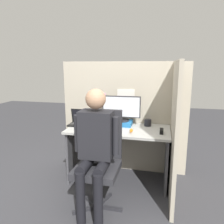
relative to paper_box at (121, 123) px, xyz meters
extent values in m
plane|color=#3D3D42|center=(0.00, -0.49, -0.77)|extent=(12.00, 12.00, 0.00)
cube|color=#B7AD99|center=(0.00, 0.20, 0.03)|extent=(1.82, 0.04, 1.60)
cube|color=white|center=(0.03, 0.18, 0.27)|extent=(0.25, 0.01, 0.35)
cube|color=#F4EA66|center=(0.13, 0.18, 0.16)|extent=(0.06, 0.01, 0.06)
cube|color=#EA9EC6|center=(-0.29, 0.18, 0.35)|extent=(0.06, 0.01, 0.06)
cube|color=#B7AD99|center=(0.69, -0.22, 0.03)|extent=(0.04, 1.30, 1.60)
cube|color=#B7B7B2|center=(0.00, -0.16, -0.05)|extent=(1.32, 0.66, 0.03)
cube|color=#4C4C51|center=(-0.62, -0.16, -0.42)|extent=(0.03, 0.56, 0.71)
cube|color=#4C4C51|center=(0.63, -0.16, -0.42)|extent=(0.03, 0.56, 0.71)
cube|color=#236BAD|center=(0.00, 0.00, 0.00)|extent=(0.30, 0.23, 0.06)
cylinder|color=#232328|center=(0.00, 0.00, 0.04)|extent=(0.22, 0.22, 0.01)
cylinder|color=#232328|center=(0.00, 0.00, 0.07)|extent=(0.04, 0.04, 0.05)
cube|color=#232328|center=(0.00, 0.00, 0.23)|extent=(0.52, 0.02, 0.29)
cube|color=silver|center=(0.00, -0.01, 0.23)|extent=(0.50, 0.00, 0.27)
cube|color=black|center=(-0.52, -0.15, -0.02)|extent=(0.35, 0.20, 0.02)
cube|color=#424242|center=(-0.52, -0.13, -0.01)|extent=(0.30, 0.11, 0.00)
cube|color=black|center=(-0.52, -0.06, 0.09)|extent=(0.35, 0.04, 0.20)
cube|color=black|center=(-0.52, -0.07, 0.09)|extent=(0.31, 0.03, 0.17)
ellipsoid|color=gray|center=(-0.25, -0.22, -0.01)|extent=(0.07, 0.05, 0.03)
cube|color=black|center=(0.55, -0.25, 0.00)|extent=(0.04, 0.12, 0.05)
cone|color=orange|center=(0.18, -0.33, -0.01)|extent=(0.04, 0.11, 0.04)
cylinder|color=green|center=(0.18, -0.26, -0.01)|extent=(0.02, 0.02, 0.02)
cylinder|color=#2D2D33|center=(-0.10, -0.82, -0.75)|extent=(0.10, 0.10, 0.04)
cube|color=#2D2D33|center=(0.04, -0.82, -0.75)|extent=(0.28, 0.04, 0.04)
cube|color=#2D2D33|center=(-0.06, -0.68, -0.75)|extent=(0.12, 0.28, 0.04)
cube|color=#2D2D33|center=(-0.22, -0.73, -0.75)|extent=(0.25, 0.19, 0.04)
cube|color=#2D2D33|center=(-0.22, -0.90, -0.75)|extent=(0.25, 0.19, 0.04)
cube|color=#2D2D33|center=(-0.06, -0.95, -0.75)|extent=(0.12, 0.28, 0.04)
cylinder|color=gray|center=(-0.10, -0.82, -0.54)|extent=(0.05, 0.05, 0.39)
cube|color=#2D2D33|center=(-0.10, -0.82, -0.31)|extent=(0.46, 0.46, 0.07)
cube|color=#2D2D33|center=(-0.11, -0.56, 0.01)|extent=(0.44, 0.05, 0.57)
cylinder|color=black|center=(-0.19, -0.93, -0.22)|extent=(0.11, 0.30, 0.11)
cylinder|color=black|center=(-0.19, -1.08, -0.49)|extent=(0.09, 0.09, 0.55)
cylinder|color=black|center=(-0.01, -0.93, -0.22)|extent=(0.11, 0.30, 0.11)
cylinder|color=black|center=(-0.01, -1.08, -0.49)|extent=(0.09, 0.09, 0.55)
cube|color=#232328|center=(-0.10, -0.82, 0.08)|extent=(0.34, 0.20, 0.49)
sphere|color=tan|center=(-0.10, -0.82, 0.45)|extent=(0.21, 0.21, 0.21)
cylinder|color=#232328|center=(-0.31, -0.81, 0.08)|extent=(0.07, 0.07, 0.40)
cylinder|color=#232328|center=(0.10, -0.82, 0.08)|extent=(0.07, 0.07, 0.40)
cylinder|color=#232328|center=(0.36, 0.04, 0.01)|extent=(0.09, 0.09, 0.09)
camera|label=1|loc=(0.54, -2.87, 0.78)|focal=35.00mm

